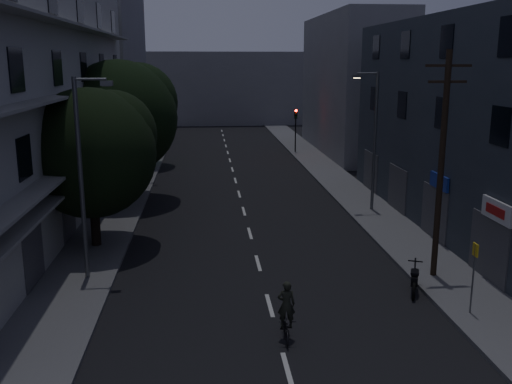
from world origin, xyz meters
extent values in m
plane|color=black|center=(0.00, 25.00, 0.00)|extent=(160.00, 160.00, 0.00)
cube|color=#565659|center=(-7.50, 25.00, 0.07)|extent=(3.00, 90.00, 0.15)
cube|color=#565659|center=(7.50, 25.00, 0.07)|extent=(3.00, 90.00, 0.15)
cube|color=beige|center=(0.00, 2.00, 0.01)|extent=(0.15, 2.00, 0.01)
cube|color=beige|center=(0.00, 6.50, 0.01)|extent=(0.15, 2.00, 0.01)
cube|color=beige|center=(0.00, 11.00, 0.01)|extent=(0.15, 2.00, 0.01)
cube|color=beige|center=(0.00, 15.50, 0.01)|extent=(0.15, 2.00, 0.01)
cube|color=beige|center=(0.00, 20.00, 0.01)|extent=(0.15, 2.00, 0.01)
cube|color=beige|center=(0.00, 24.50, 0.01)|extent=(0.15, 2.00, 0.01)
cube|color=beige|center=(0.00, 29.00, 0.01)|extent=(0.15, 2.00, 0.01)
cube|color=beige|center=(0.00, 33.50, 0.01)|extent=(0.15, 2.00, 0.01)
cube|color=beige|center=(0.00, 38.00, 0.01)|extent=(0.15, 2.00, 0.01)
cube|color=beige|center=(0.00, 42.50, 0.01)|extent=(0.15, 2.00, 0.01)
cube|color=beige|center=(0.00, 47.00, 0.01)|extent=(0.15, 2.00, 0.01)
cube|color=beige|center=(0.00, 51.50, 0.01)|extent=(0.15, 2.00, 0.01)
cube|color=beige|center=(0.00, 56.00, 0.01)|extent=(0.15, 2.00, 0.01)
cube|color=beige|center=(0.00, 60.50, 0.01)|extent=(0.15, 2.00, 0.01)
cube|color=#A3A39F|center=(-12.00, 18.00, 7.00)|extent=(6.00, 36.00, 14.00)
cube|color=black|center=(-8.98, 9.00, 2.00)|extent=(0.06, 1.60, 1.60)
cube|color=black|center=(-8.98, 15.00, 2.00)|extent=(0.06, 1.60, 1.60)
cube|color=black|center=(-8.98, 21.00, 2.00)|extent=(0.06, 1.60, 1.60)
cube|color=black|center=(-8.98, 27.00, 2.00)|extent=(0.06, 1.60, 1.60)
cube|color=black|center=(-8.98, 33.00, 2.00)|extent=(0.06, 1.60, 1.60)
cube|color=black|center=(-8.98, 9.00, 5.20)|extent=(0.06, 1.60, 1.60)
cube|color=black|center=(-8.98, 15.00, 5.20)|extent=(0.06, 1.60, 1.60)
cube|color=black|center=(-8.98, 21.00, 5.20)|extent=(0.06, 1.60, 1.60)
cube|color=black|center=(-8.98, 27.00, 5.20)|extent=(0.06, 1.60, 1.60)
cube|color=black|center=(-8.98, 33.00, 5.20)|extent=(0.06, 1.60, 1.60)
cube|color=black|center=(-8.98, 9.00, 8.40)|extent=(0.06, 1.60, 1.60)
cube|color=black|center=(-8.98, 15.00, 8.40)|extent=(0.06, 1.60, 1.60)
cube|color=black|center=(-8.98, 21.00, 8.40)|extent=(0.06, 1.60, 1.60)
cube|color=black|center=(-8.98, 27.00, 8.40)|extent=(0.06, 1.60, 1.60)
cube|color=black|center=(-8.98, 33.00, 8.40)|extent=(0.06, 1.60, 1.60)
cube|color=black|center=(-8.98, 21.00, 11.60)|extent=(0.06, 1.60, 1.60)
cube|color=black|center=(-8.98, 27.00, 11.60)|extent=(0.06, 1.60, 1.60)
cube|color=black|center=(-8.98, 33.00, 11.60)|extent=(0.06, 1.60, 1.60)
cube|color=gray|center=(-8.50, 18.00, 4.00)|extent=(1.00, 32.40, 0.12)
cube|color=gray|center=(-8.50, 18.00, 7.20)|extent=(1.00, 32.40, 0.12)
cube|color=gray|center=(-8.50, 18.00, 10.40)|extent=(1.00, 32.40, 0.12)
cube|color=gray|center=(-8.60, 18.00, 3.10)|extent=(0.80, 32.40, 0.12)
cube|color=#424247|center=(-8.97, 9.00, 1.40)|extent=(0.06, 2.40, 2.40)
cube|color=#424247|center=(-8.97, 15.00, 1.40)|extent=(0.06, 2.40, 2.40)
cube|color=#424247|center=(-8.97, 21.00, 1.40)|extent=(0.06, 2.40, 2.40)
cube|color=#424247|center=(-8.97, 27.00, 1.40)|extent=(0.06, 2.40, 2.40)
cube|color=#424247|center=(-8.97, 33.00, 1.40)|extent=(0.06, 2.40, 2.40)
cube|color=#2C333C|center=(12.00, 14.00, 5.50)|extent=(6.00, 28.00, 11.00)
cube|color=black|center=(8.98, 8.00, 6.30)|extent=(0.06, 1.40, 1.50)
cube|color=black|center=(8.98, 13.50, 6.30)|extent=(0.06, 1.40, 1.50)
cube|color=black|center=(8.98, 19.00, 6.30)|extent=(0.06, 1.40, 1.50)
cube|color=black|center=(8.98, 24.50, 6.30)|extent=(0.06, 1.40, 1.50)
cube|color=black|center=(8.98, 8.00, 9.60)|extent=(0.06, 1.40, 1.50)
cube|color=black|center=(8.98, 13.50, 9.60)|extent=(0.06, 1.40, 1.50)
cube|color=black|center=(8.98, 19.00, 9.60)|extent=(0.06, 1.40, 1.50)
cube|color=black|center=(8.98, 24.50, 9.60)|extent=(0.06, 1.40, 1.50)
cube|color=#424247|center=(8.97, 8.00, 1.40)|extent=(0.06, 3.00, 2.60)
cube|color=#424247|center=(8.97, 13.50, 1.40)|extent=(0.06, 3.00, 2.60)
cube|color=#424247|center=(8.97, 19.00, 1.40)|extent=(0.06, 3.00, 2.60)
cube|color=#424247|center=(8.97, 24.50, 1.40)|extent=(0.06, 3.00, 2.60)
cube|color=silver|center=(8.90, 7.50, 3.10)|extent=(0.12, 2.20, 0.80)
cube|color=#B21414|center=(8.82, 7.50, 3.10)|extent=(0.02, 1.40, 0.36)
cube|color=navy|center=(8.90, 13.00, 3.10)|extent=(0.12, 2.00, 0.70)
cube|color=slate|center=(-12.00, 48.00, 8.00)|extent=(6.00, 20.00, 16.00)
cube|color=slate|center=(12.00, 42.00, 6.50)|extent=(6.00, 20.00, 13.00)
cube|color=slate|center=(0.00, 70.00, 5.00)|extent=(24.00, 8.00, 10.00)
cylinder|color=black|center=(-7.49, 13.85, 2.16)|extent=(0.44, 0.44, 4.02)
sphere|color=black|center=(-7.49, 13.85, 4.57)|extent=(6.03, 6.03, 6.03)
sphere|color=black|center=(-6.59, 14.61, 5.33)|extent=(4.22, 4.22, 4.22)
sphere|color=black|center=(-8.25, 13.25, 5.02)|extent=(3.92, 3.92, 3.92)
cylinder|color=black|center=(-7.41, 22.95, 2.50)|extent=(0.44, 0.44, 4.70)
sphere|color=black|center=(-7.41, 22.95, 5.32)|extent=(7.07, 7.07, 7.07)
sphere|color=black|center=(-6.35, 23.83, 6.20)|extent=(4.95, 4.95, 4.95)
sphere|color=black|center=(-8.29, 22.24, 5.85)|extent=(4.60, 4.60, 4.60)
cylinder|color=black|center=(-7.68, 35.41, 2.09)|extent=(0.44, 0.44, 3.87)
sphere|color=black|center=(-7.68, 35.41, 4.41)|extent=(5.78, 5.78, 5.78)
sphere|color=black|center=(-6.81, 36.14, 5.13)|extent=(4.05, 4.05, 4.05)
sphere|color=black|center=(-8.40, 34.83, 4.84)|extent=(3.76, 3.76, 3.76)
cylinder|color=black|center=(6.52, 41.49, 1.75)|extent=(0.12, 0.12, 3.20)
cube|color=black|center=(6.52, 41.49, 3.80)|extent=(0.28, 0.22, 0.90)
sphere|color=#FF0C05|center=(6.52, 41.34, 4.13)|extent=(0.22, 0.22, 0.22)
sphere|color=#3F330C|center=(6.52, 41.34, 3.83)|extent=(0.22, 0.22, 0.22)
sphere|color=black|center=(6.52, 41.34, 3.53)|extent=(0.22, 0.22, 0.22)
cylinder|color=black|center=(-6.75, 38.58, 1.75)|extent=(0.12, 0.12, 3.20)
cube|color=black|center=(-6.75, 38.58, 3.80)|extent=(0.28, 0.22, 0.90)
sphere|color=black|center=(-6.75, 38.43, 4.13)|extent=(0.22, 0.22, 0.22)
sphere|color=#3F330C|center=(-6.75, 38.43, 3.83)|extent=(0.22, 0.22, 0.22)
sphere|color=#0CFF26|center=(-6.75, 38.43, 3.53)|extent=(0.22, 0.22, 0.22)
cylinder|color=#56595E|center=(-7.10, 9.61, 4.15)|extent=(0.18, 0.18, 8.00)
cylinder|color=#56595E|center=(-6.50, 9.61, 8.05)|extent=(1.20, 0.10, 0.10)
cube|color=#56595E|center=(-5.90, 9.61, 7.90)|extent=(0.45, 0.25, 0.18)
cube|color=#4C4C4C|center=(-5.90, 9.61, 7.80)|extent=(0.35, 0.18, 0.04)
cylinder|color=#54575C|center=(7.56, 19.25, 4.15)|extent=(0.18, 0.18, 8.00)
cylinder|color=#54575C|center=(6.96, 19.25, 8.05)|extent=(1.20, 0.10, 0.10)
cube|color=#54575C|center=(6.36, 19.25, 7.90)|extent=(0.45, 0.25, 0.18)
cube|color=#FFD88C|center=(6.36, 19.25, 7.80)|extent=(0.35, 0.18, 0.04)
cylinder|color=#585B5F|center=(-7.17, 29.14, 4.15)|extent=(0.18, 0.18, 8.00)
cylinder|color=#585B5F|center=(-6.57, 29.14, 8.05)|extent=(1.20, 0.10, 0.10)
cube|color=#585B5F|center=(-5.97, 29.14, 7.90)|extent=(0.45, 0.25, 0.18)
cube|color=#4C4C4C|center=(-5.97, 29.14, 7.80)|extent=(0.35, 0.18, 0.04)
cylinder|color=black|center=(7.01, 8.57, 4.65)|extent=(0.24, 0.24, 9.00)
cube|color=black|center=(7.01, 8.57, 8.55)|extent=(1.80, 0.10, 0.10)
cube|color=black|center=(7.01, 8.57, 7.95)|extent=(1.50, 0.10, 0.10)
cylinder|color=#595B60|center=(6.86, 4.93, 1.40)|extent=(0.06, 0.06, 2.50)
cube|color=yellow|center=(6.86, 4.93, 2.45)|extent=(0.05, 0.35, 0.45)
torus|color=black|center=(5.43, 6.57, 0.30)|extent=(0.36, 0.71, 0.72)
torus|color=black|center=(5.87, 7.70, 0.30)|extent=(0.36, 0.71, 0.72)
cube|color=black|center=(5.65, 7.14, 0.63)|extent=(0.64, 1.13, 0.35)
cube|color=black|center=(5.60, 7.00, 0.89)|extent=(0.45, 0.53, 0.10)
cylinder|color=black|center=(5.86, 7.66, 0.76)|extent=(0.22, 0.43, 0.85)
cube|color=black|center=(5.89, 7.75, 1.06)|extent=(0.53, 0.24, 0.04)
imported|color=black|center=(0.22, 3.88, 0.41)|extent=(0.62, 1.58, 0.82)
imported|color=black|center=(0.22, 3.88, 1.19)|extent=(0.59, 0.40, 1.57)
camera|label=1|loc=(-2.26, -12.74, 8.70)|focal=40.00mm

